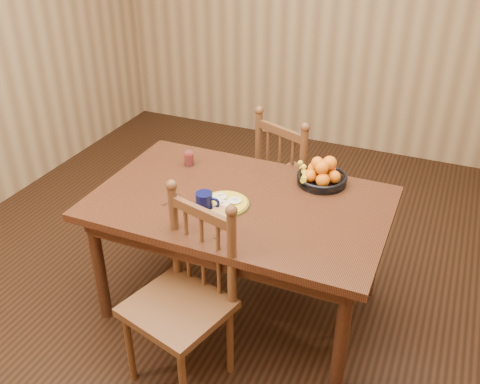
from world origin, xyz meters
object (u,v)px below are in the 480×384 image
at_px(breakfast_plate, 225,203).
at_px(coffee_mug, 205,201).
at_px(chair_far, 294,184).
at_px(fruit_bowl, 321,174).
at_px(dining_table, 240,213).
at_px(chair_near, 183,300).

xyz_separation_m(breakfast_plate, coffee_mug, (-0.08, -0.08, 0.04)).
distance_m(chair_far, fruit_bowl, 0.56).
bearing_deg(fruit_bowl, chair_far, 126.03).
xyz_separation_m(dining_table, chair_far, (0.08, 0.73, -0.18)).
relative_size(chair_near, breakfast_plate, 3.43).
height_order(chair_far, coffee_mug, chair_far).
xyz_separation_m(dining_table, breakfast_plate, (-0.05, -0.08, 0.10)).
height_order(chair_far, fruit_bowl, chair_far).
distance_m(breakfast_plate, coffee_mug, 0.12).
xyz_separation_m(chair_near, coffee_mug, (-0.07, 0.41, 0.32)).
height_order(coffee_mug, fruit_bowl, fruit_bowl).
bearing_deg(dining_table, fruit_bowl, 45.25).
distance_m(chair_near, breakfast_plate, 0.56).
bearing_deg(chair_near, breakfast_plate, 104.77).
relative_size(dining_table, coffee_mug, 11.98).
bearing_deg(fruit_bowl, breakfast_plate, -132.60).
xyz_separation_m(chair_near, fruit_bowl, (0.41, 0.93, 0.32)).
height_order(breakfast_plate, fruit_bowl, fruit_bowl).
distance_m(coffee_mug, fruit_bowl, 0.71).
bearing_deg(coffee_mug, fruit_bowl, 47.16).
xyz_separation_m(chair_far, fruit_bowl, (0.27, -0.38, 0.32)).
relative_size(chair_far, coffee_mug, 7.52).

